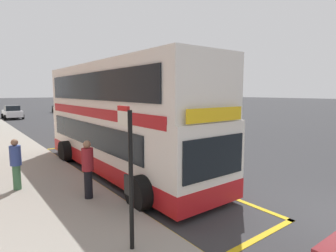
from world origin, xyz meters
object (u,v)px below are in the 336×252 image
Objects in this scene: bus_stop_sign at (129,167)px; parked_car_black_ahead at (61,108)px; pedestrian_further_back at (88,167)px; pedestrian_waiting_near_sign at (16,162)px; double_decker_bus at (120,122)px; parked_car_white_far at (12,112)px.

parked_car_black_ahead is at bearing 75.79° from bus_stop_sign.
bus_stop_sign is 1.65× the size of pedestrian_further_back.
pedestrian_waiting_near_sign is at bearing 126.80° from pedestrian_further_back.
double_decker_bus is 6.01m from bus_stop_sign.
double_decker_bus is 4.03m from pedestrian_waiting_near_sign.
parked_car_white_far and parked_car_black_ahead have the same top height.
bus_stop_sign is at bearing -76.01° from pedestrian_waiting_near_sign.
parked_car_black_ahead is (10.14, 40.04, -1.01)m from bus_stop_sign.
double_decker_bus reaches higher than bus_stop_sign.
pedestrian_further_back reaches higher than parked_car_white_far.
bus_stop_sign is (-2.61, -5.41, -0.25)m from double_decker_bus.
pedestrian_waiting_near_sign is (-3.89, -0.27, -1.02)m from double_decker_bus.
double_decker_bus is at bearing 45.80° from pedestrian_further_back.
parked_car_black_ahead is 38.29m from pedestrian_further_back.
pedestrian_waiting_near_sign reaches higher than parked_car_white_far.
double_decker_bus is 27.99m from parked_car_white_far.
double_decker_bus is 6.36× the size of pedestrian_waiting_near_sign.
pedestrian_waiting_near_sign is (-1.28, 5.15, -0.77)m from bus_stop_sign.
bus_stop_sign is at bearing -95.59° from pedestrian_further_back.
pedestrian_waiting_near_sign is (-3.70, -28.23, 0.24)m from parked_car_white_far.
parked_car_black_ahead is (7.73, 6.66, 0.00)m from parked_car_white_far.
pedestrian_further_back reaches higher than parked_car_black_ahead.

